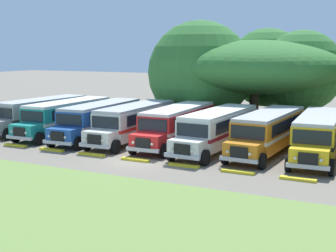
{
  "coord_description": "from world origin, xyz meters",
  "views": [
    {
      "loc": [
        14.86,
        -25.26,
        7.03
      ],
      "look_at": [
        0.0,
        4.74,
        1.6
      ],
      "focal_mm": 49.27,
      "sensor_mm": 36.0,
      "label": 1
    }
  ],
  "objects_px": {
    "parked_bus_slot_2": "(100,119)",
    "parked_bus_slot_5": "(218,128)",
    "parked_bus_slot_0": "(41,113)",
    "parked_bus_slot_3": "(135,121)",
    "broad_shade_tree": "(246,69)",
    "parked_bus_slot_6": "(269,130)",
    "parked_bus_slot_1": "(67,116)",
    "parked_bus_slot_7": "(319,133)",
    "parked_bus_slot_4": "(178,123)"
  },
  "relations": [
    {
      "from": "parked_bus_slot_4",
      "to": "parked_bus_slot_7",
      "type": "relative_size",
      "value": 1.0
    },
    {
      "from": "parked_bus_slot_3",
      "to": "parked_bus_slot_4",
      "type": "bearing_deg",
      "value": 94.56
    },
    {
      "from": "parked_bus_slot_2",
      "to": "parked_bus_slot_5",
      "type": "distance_m",
      "value": 10.31
    },
    {
      "from": "parked_bus_slot_5",
      "to": "parked_bus_slot_6",
      "type": "relative_size",
      "value": 1.0
    },
    {
      "from": "parked_bus_slot_5",
      "to": "parked_bus_slot_7",
      "type": "relative_size",
      "value": 1.0
    },
    {
      "from": "parked_bus_slot_1",
      "to": "parked_bus_slot_2",
      "type": "height_order",
      "value": "same"
    },
    {
      "from": "parked_bus_slot_2",
      "to": "parked_bus_slot_6",
      "type": "relative_size",
      "value": 1.0
    },
    {
      "from": "parked_bus_slot_3",
      "to": "parked_bus_slot_5",
      "type": "bearing_deg",
      "value": 86.53
    },
    {
      "from": "parked_bus_slot_4",
      "to": "parked_bus_slot_2",
      "type": "bearing_deg",
      "value": -86.62
    },
    {
      "from": "broad_shade_tree",
      "to": "parked_bus_slot_7",
      "type": "bearing_deg",
      "value": -52.42
    },
    {
      "from": "parked_bus_slot_1",
      "to": "parked_bus_slot_4",
      "type": "height_order",
      "value": "same"
    },
    {
      "from": "parked_bus_slot_3",
      "to": "parked_bus_slot_4",
      "type": "height_order",
      "value": "same"
    },
    {
      "from": "broad_shade_tree",
      "to": "parked_bus_slot_3",
      "type": "bearing_deg",
      "value": -115.86
    },
    {
      "from": "parked_bus_slot_2",
      "to": "parked_bus_slot_0",
      "type": "bearing_deg",
      "value": -98.95
    },
    {
      "from": "parked_bus_slot_0",
      "to": "parked_bus_slot_5",
      "type": "distance_m",
      "value": 17.21
    },
    {
      "from": "parked_bus_slot_5",
      "to": "parked_bus_slot_7",
      "type": "distance_m",
      "value": 6.91
    },
    {
      "from": "parked_bus_slot_5",
      "to": "parked_bus_slot_7",
      "type": "height_order",
      "value": "same"
    },
    {
      "from": "parked_bus_slot_2",
      "to": "parked_bus_slot_5",
      "type": "height_order",
      "value": "same"
    },
    {
      "from": "parked_bus_slot_0",
      "to": "parked_bus_slot_2",
      "type": "height_order",
      "value": "same"
    },
    {
      "from": "parked_bus_slot_1",
      "to": "parked_bus_slot_0",
      "type": "bearing_deg",
      "value": -99.17
    },
    {
      "from": "parked_bus_slot_4",
      "to": "parked_bus_slot_6",
      "type": "bearing_deg",
      "value": 88.96
    },
    {
      "from": "parked_bus_slot_6",
      "to": "parked_bus_slot_7",
      "type": "xyz_separation_m",
      "value": [
        3.35,
        0.12,
        0.0
      ]
    },
    {
      "from": "parked_bus_slot_2",
      "to": "parked_bus_slot_5",
      "type": "relative_size",
      "value": 1.0
    },
    {
      "from": "parked_bus_slot_0",
      "to": "parked_bus_slot_5",
      "type": "relative_size",
      "value": 1.0
    },
    {
      "from": "parked_bus_slot_2",
      "to": "broad_shade_tree",
      "type": "distance_m",
      "value": 15.1
    },
    {
      "from": "parked_bus_slot_1",
      "to": "parked_bus_slot_5",
      "type": "distance_m",
      "value": 13.89
    },
    {
      "from": "parked_bus_slot_0",
      "to": "parked_bus_slot_1",
      "type": "relative_size",
      "value": 1.0
    },
    {
      "from": "parked_bus_slot_0",
      "to": "parked_bus_slot_4",
      "type": "bearing_deg",
      "value": 92.55
    },
    {
      "from": "parked_bus_slot_3",
      "to": "broad_shade_tree",
      "type": "relative_size",
      "value": 0.61
    },
    {
      "from": "parked_bus_slot_5",
      "to": "broad_shade_tree",
      "type": "height_order",
      "value": "broad_shade_tree"
    },
    {
      "from": "parked_bus_slot_0",
      "to": "parked_bus_slot_2",
      "type": "bearing_deg",
      "value": 87.15
    },
    {
      "from": "parked_bus_slot_0",
      "to": "parked_bus_slot_7",
      "type": "distance_m",
      "value": 24.05
    },
    {
      "from": "parked_bus_slot_2",
      "to": "parked_bus_slot_4",
      "type": "distance_m",
      "value": 6.8
    },
    {
      "from": "parked_bus_slot_3",
      "to": "parked_bus_slot_2",
      "type": "bearing_deg",
      "value": -87.4
    },
    {
      "from": "parked_bus_slot_1",
      "to": "parked_bus_slot_5",
      "type": "bearing_deg",
      "value": 88.2
    },
    {
      "from": "parked_bus_slot_4",
      "to": "parked_bus_slot_6",
      "type": "relative_size",
      "value": 1.0
    },
    {
      "from": "parked_bus_slot_3",
      "to": "parked_bus_slot_5",
      "type": "xyz_separation_m",
      "value": [
        7.12,
        -0.27,
        0.0
      ]
    },
    {
      "from": "parked_bus_slot_6",
      "to": "parked_bus_slot_2",
      "type": "bearing_deg",
      "value": -83.89
    },
    {
      "from": "parked_bus_slot_4",
      "to": "broad_shade_tree",
      "type": "bearing_deg",
      "value": 168.27
    },
    {
      "from": "parked_bus_slot_2",
      "to": "parked_bus_slot_3",
      "type": "relative_size",
      "value": 1.0
    },
    {
      "from": "parked_bus_slot_0",
      "to": "parked_bus_slot_3",
      "type": "relative_size",
      "value": 1.0
    },
    {
      "from": "parked_bus_slot_0",
      "to": "parked_bus_slot_3",
      "type": "bearing_deg",
      "value": 90.27
    },
    {
      "from": "broad_shade_tree",
      "to": "parked_bus_slot_5",
      "type": "bearing_deg",
      "value": -82.48
    },
    {
      "from": "broad_shade_tree",
      "to": "parked_bus_slot_6",
      "type": "bearing_deg",
      "value": -65.39
    },
    {
      "from": "parked_bus_slot_2",
      "to": "parked_bus_slot_7",
      "type": "xyz_separation_m",
      "value": [
        17.18,
        0.78,
        0.0
      ]
    },
    {
      "from": "parked_bus_slot_7",
      "to": "broad_shade_tree",
      "type": "height_order",
      "value": "broad_shade_tree"
    },
    {
      "from": "parked_bus_slot_1",
      "to": "parked_bus_slot_7",
      "type": "xyz_separation_m",
      "value": [
        20.75,
        0.56,
        0.0
      ]
    },
    {
      "from": "parked_bus_slot_1",
      "to": "parked_bus_slot_5",
      "type": "xyz_separation_m",
      "value": [
        13.89,
        -0.27,
        0.0
      ]
    },
    {
      "from": "parked_bus_slot_2",
      "to": "parked_bus_slot_3",
      "type": "bearing_deg",
      "value": 90.9
    },
    {
      "from": "parked_bus_slot_5",
      "to": "broad_shade_tree",
      "type": "xyz_separation_m",
      "value": [
        -1.55,
        11.76,
        3.76
      ]
    }
  ]
}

